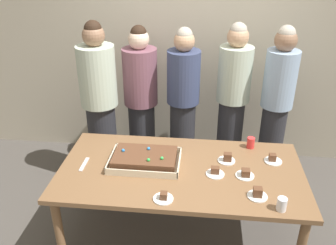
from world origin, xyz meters
name	(u,v)px	position (x,y,z in m)	size (l,w,h in m)	color
ground_plane	(180,236)	(0.00, 0.00, 0.00)	(12.00, 12.00, 0.00)	#4C4742
interior_back_panel	(193,33)	(0.00, 1.60, 1.50)	(8.00, 0.12, 3.00)	#B2A893
party_table	(181,176)	(0.00, 0.00, 0.67)	(2.01, 1.03, 0.75)	brown
sheet_cake	(145,159)	(-0.31, 0.05, 0.79)	(0.59, 0.40, 0.12)	beige
plated_slice_near_left	(215,172)	(0.28, -0.04, 0.77)	(0.15, 0.15, 0.06)	white
plated_slice_near_right	(163,198)	(-0.10, -0.40, 0.76)	(0.15, 0.15, 0.06)	white
plated_slice_far_left	(257,194)	(0.59, -0.30, 0.77)	(0.15, 0.15, 0.08)	white
plated_slice_far_right	(245,174)	(0.52, -0.05, 0.77)	(0.15, 0.15, 0.07)	white
plated_slice_center_front	(227,159)	(0.38, 0.16, 0.77)	(0.15, 0.15, 0.08)	white
plated_slice_center_back	(273,159)	(0.77, 0.20, 0.77)	(0.15, 0.15, 0.07)	white
drink_cup_nearest	(251,143)	(0.60, 0.41, 0.80)	(0.07, 0.07, 0.10)	red
drink_cup_middle	(282,204)	(0.74, -0.43, 0.80)	(0.07, 0.07, 0.10)	white
cake_server_utensil	(84,164)	(-0.82, -0.02, 0.75)	(0.03, 0.20, 0.01)	silver
person_serving_front	(232,101)	(0.47, 1.12, 0.90)	(0.35, 0.35, 1.73)	#28282D
person_green_shirt_behind	(141,99)	(-0.54, 1.16, 0.86)	(0.37, 0.37, 1.67)	#28282D
person_striped_tie_right	(183,103)	(-0.06, 1.08, 0.87)	(0.35, 0.35, 1.68)	#28282D
person_far_right_suit	(276,105)	(0.91, 1.02, 0.91)	(0.32, 0.32, 1.73)	#28282D
person_back_corner	(100,104)	(-0.92, 0.86, 0.91)	(0.38, 0.38, 1.77)	#28282D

